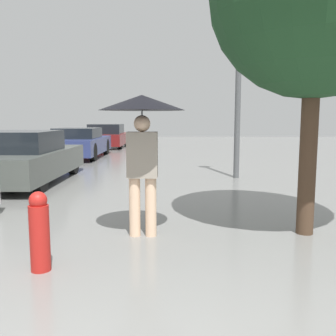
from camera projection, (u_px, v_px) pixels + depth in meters
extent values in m
cylinder|color=beige|center=(135.00, 207.00, 4.76)|extent=(0.14, 0.14, 0.76)
cylinder|color=beige|center=(151.00, 207.00, 4.76)|extent=(0.14, 0.14, 0.76)
cube|color=gray|center=(142.00, 155.00, 4.67)|extent=(0.38, 0.22, 0.57)
sphere|color=beige|center=(142.00, 124.00, 4.62)|extent=(0.21, 0.21, 0.21)
cylinder|color=#515456|center=(142.00, 135.00, 4.64)|extent=(0.02, 0.02, 0.61)
cone|color=black|center=(142.00, 103.00, 4.59)|extent=(1.07, 1.07, 0.19)
cube|color=#4C514C|center=(23.00, 163.00, 8.85)|extent=(1.90, 4.13, 0.58)
cube|color=black|center=(18.00, 141.00, 8.57)|extent=(1.61, 1.86, 0.47)
cylinder|color=black|center=(10.00, 163.00, 10.15)|extent=(0.18, 0.60, 0.60)
cylinder|color=black|center=(73.00, 163.00, 10.13)|extent=(0.18, 0.60, 0.60)
cylinder|color=black|center=(40.00, 178.00, 7.59)|extent=(0.18, 0.60, 0.60)
cube|color=navy|center=(80.00, 145.00, 14.48)|extent=(1.76, 4.15, 0.58)
cube|color=black|center=(78.00, 133.00, 14.21)|extent=(1.50, 1.87, 0.38)
cylinder|color=black|center=(69.00, 147.00, 15.78)|extent=(0.18, 0.64, 0.64)
cylinder|color=black|center=(106.00, 147.00, 15.76)|extent=(0.18, 0.64, 0.64)
cylinder|color=black|center=(48.00, 152.00, 13.23)|extent=(0.18, 0.64, 0.64)
cylinder|color=black|center=(93.00, 152.00, 13.21)|extent=(0.18, 0.64, 0.64)
cube|color=maroon|center=(107.00, 139.00, 19.60)|extent=(1.89, 4.02, 0.55)
cube|color=black|center=(106.00, 129.00, 19.33)|extent=(1.61, 1.81, 0.49)
cylinder|color=black|center=(96.00, 140.00, 20.86)|extent=(0.18, 0.59, 0.59)
cylinder|color=black|center=(126.00, 140.00, 20.84)|extent=(0.18, 0.59, 0.59)
cylinder|color=black|center=(86.00, 143.00, 18.40)|extent=(0.18, 0.59, 0.59)
cylinder|color=black|center=(120.00, 143.00, 18.37)|extent=(0.18, 0.59, 0.59)
cylinder|color=#473323|center=(309.00, 145.00, 4.75)|extent=(0.22, 0.22, 2.32)
cylinder|color=#515456|center=(238.00, 94.00, 9.24)|extent=(0.14, 0.14, 4.18)
sphere|color=beige|center=(240.00, 1.00, 8.96)|extent=(0.38, 0.38, 0.38)
cylinder|color=#B21E19|center=(40.00, 238.00, 3.67)|extent=(0.19, 0.19, 0.66)
sphere|color=#B21E19|center=(38.00, 200.00, 3.62)|extent=(0.18, 0.18, 0.18)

